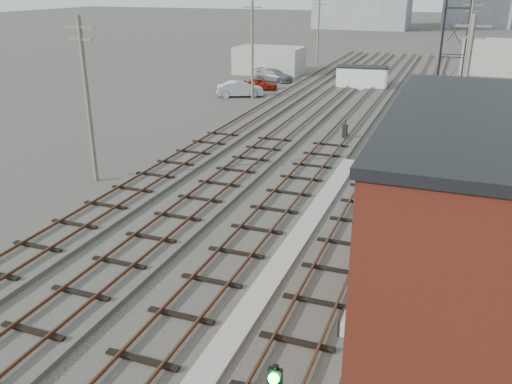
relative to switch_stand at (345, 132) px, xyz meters
The scene contains 20 objects.
ground 26.75m from the switch_stand, 87.86° to the left, with size 320.00×320.00×0.00m, color #282621.
track_right 6.73m from the switch_stand, 58.53° to the left, with size 3.20×90.00×0.39m.
track_mid_right 5.77m from the switch_stand, 95.00° to the left, with size 3.20×90.00×0.39m.
track_mid_left 7.30m from the switch_stand, 128.20° to the left, with size 3.20×90.00×0.39m.
track_left 10.26m from the switch_stand, 146.07° to the left, with size 3.20×90.00×0.39m.
platform_curb 19.35m from the switch_stand, 85.55° to the right, with size 0.90×28.00×0.26m, color gray.
brick_building 23.11m from the switch_stand, 68.23° to the right, with size 6.54×12.20×7.22m.
lattice_tower 9.60m from the switch_stand, 14.81° to the left, with size 1.60×1.60×15.00m.
utility_pole_left_a 18.05m from the switch_stand, 130.89° to the right, with size 1.80×0.24×9.00m.
utility_pole_left_b 16.94m from the switch_stand, 134.46° to the left, with size 1.80×0.24×9.00m.
utility_pole_left_c 38.70m from the switch_stand, 107.39° to the left, with size 1.80×0.24×9.00m.
utility_pole_right_a 10.07m from the switch_stand, 35.15° to the right, with size 1.80×0.24×9.00m.
utility_pole_right_b 26.16m from the switch_stand, 73.12° to the left, with size 1.80×0.24×9.00m.
shed_left 30.66m from the switch_stand, 119.31° to the left, with size 8.00×5.00×3.20m, color gray.
shed_right 38.08m from the switch_stand, 74.77° to the left, with size 6.00×6.00×4.00m, color gray.
switch_stand is the anchor object (origin of this frame).
site_trailer 21.03m from the switch_stand, 96.95° to the left, with size 5.73×3.05×2.30m.
car_red 20.35m from the switch_stand, 127.35° to the left, with size 1.46×3.63×1.24m, color maroon.
car_silver 17.72m from the switch_stand, 136.93° to the left, with size 1.59×4.56×1.50m, color #AEB0B6.
car_grey 25.13m from the switch_stand, 120.28° to the left, with size 1.89×4.65×1.35m, color slate.
Camera 1 is at (6.16, -3.99, 10.56)m, focal length 38.00 mm.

